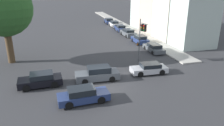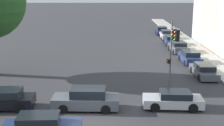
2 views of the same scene
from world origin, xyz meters
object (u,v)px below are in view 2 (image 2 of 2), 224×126
Objects in this scene: parked_car_3 at (171,41)px; traffic_signal at (173,44)px; crossing_car_1 at (4,99)px; crossing_car_2 at (173,100)px; parked_car_5 at (162,31)px; parked_car_1 at (190,57)px; parked_car_2 at (178,47)px; parked_car_0 at (204,71)px; parked_car_4 at (166,35)px; crossing_car_3 at (86,99)px.

traffic_signal is at bearing 171.91° from parked_car_3.
crossing_car_1 is 30.20m from parked_car_3.
crossing_car_2 is 35.96m from parked_car_5.
parked_car_5 is (-0.05, 21.95, 0.02)m from parked_car_1.
parked_car_2 is 1.02× the size of parked_car_3.
crossing_car_1 is 39.55m from parked_car_5.
traffic_signal reaches higher than crossing_car_2.
traffic_signal reaches higher than parked_car_0.
crossing_car_2 is at bearing 172.15° from parked_car_4.
parked_car_0 is 22.45m from parked_car_4.
crossing_car_1 is 18.66m from parked_car_0.
parked_car_2 is 5.36m from parked_car_3.
traffic_signal is 26.93m from parked_car_4.
traffic_signal is 8.76m from crossing_car_3.
traffic_signal reaches higher than parked_car_3.
crossing_car_3 is 13.62m from parked_car_0.
traffic_signal is 13.93m from crossing_car_1.
crossing_car_3 is at bearing 175.99° from crossing_car_1.
crossing_car_1 reaches higher than parked_car_0.
parked_car_4 reaches higher than parked_car_0.
traffic_signal reaches higher than crossing_car_1.
parked_car_3 is (0.04, 5.36, -0.03)m from parked_car_2.
parked_car_0 is 0.99× the size of parked_car_3.
parked_car_5 is (3.80, 31.60, -3.30)m from traffic_signal.
parked_car_0 is 0.97× the size of parked_car_2.
crossing_car_1 is at bearing 151.92° from parked_car_4.
traffic_signal is at bearing -95.71° from crossing_car_2.
crossing_car_2 is at bearing 165.69° from parked_car_2.
parked_car_4 is (0.16, 10.83, 0.01)m from parked_car_2.
parked_car_4 is 0.94× the size of parked_car_5.
parked_car_3 is (3.70, 20.99, -3.32)m from traffic_signal.
traffic_signal is 1.21× the size of crossing_car_3.
traffic_signal is 1.34× the size of parked_car_1.
crossing_car_1 reaches higher than crossing_car_2.
parked_car_1 is 21.95m from parked_car_5.
crossing_car_1 is 0.97× the size of parked_car_0.
parked_car_1 is 0.93× the size of parked_car_3.
crossing_car_1 is at bearing 3.49° from crossing_car_2.
traffic_signal reaches higher than parked_car_5.
parked_car_3 is (-0.15, 11.33, -0.01)m from parked_car_1.
traffic_signal reaches higher than parked_car_1.
parked_car_1 is at bearing -105.33° from crossing_car_2.
parked_car_2 is at bearing 0.02° from parked_car_1.
crossing_car_3 reaches higher than parked_car_4.
parked_car_5 is at bearing -94.42° from crossing_car_2.
crossing_car_2 is at bearing 172.19° from parked_car_3.
parked_car_3 is at bearing -114.25° from traffic_signal.
crossing_car_3 is 1.02× the size of parked_car_3.
parked_car_5 is at bearing -1.64° from parked_car_1.
crossing_car_2 is 0.96× the size of parked_car_5.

